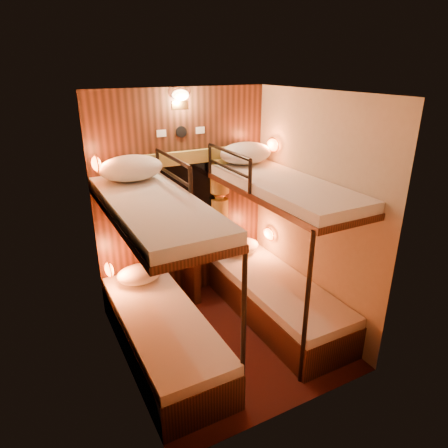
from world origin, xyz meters
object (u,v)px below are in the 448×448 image
bunk_left (161,305)px  bottle_right (198,237)px  bunk_right (277,273)px  bottle_left (192,237)px  table (192,267)px

bunk_left → bottle_right: bearing=47.6°
bunk_right → bottle_right: size_ratio=8.17×
bunk_left → bunk_right: size_ratio=1.00×
bunk_right → bottle_left: 1.06m
bunk_right → table: bearing=129.7°
table → bottle_left: size_ratio=2.47×
bunk_left → table: size_ratio=2.90×
bunk_left → table: bunk_left is taller
table → bunk_right: bearing=-50.3°
table → bottle_right: bearing=26.7°
bunk_left → bottle_right: size_ratio=8.17×
bottle_right → bunk_left: bearing=-132.4°
bunk_left → bottle_right: 1.15m
bunk_right → table: 1.02m
bottle_left → bottle_right: size_ratio=1.14×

